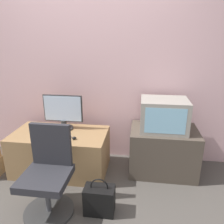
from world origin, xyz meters
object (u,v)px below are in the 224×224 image
office_chair (48,177)px  keyboard (55,137)px  mouse (74,138)px  crt_tv (164,115)px  main_monitor (63,112)px  handbag (99,200)px

office_chair → keyboard: bearing=104.1°
mouse → crt_tv: (1.01, 0.30, 0.22)m
keyboard → crt_tv: size_ratio=0.68×
keyboard → main_monitor: bearing=86.1°
handbag → crt_tv: bearing=51.9°
office_chair → handbag: size_ratio=2.26×
mouse → main_monitor: bearing=127.4°
main_monitor → mouse: size_ratio=9.84×
mouse → keyboard: bearing=176.8°
crt_tv → mouse: bearing=-163.5°
handbag → mouse: bearing=127.4°
main_monitor → mouse: (0.22, -0.29, -0.21)m
office_chair → main_monitor: bearing=98.1°
mouse → office_chair: size_ratio=0.06×
keyboard → handbag: (0.62, -0.51, -0.38)m
crt_tv → main_monitor: bearing=-179.4°
main_monitor → keyboard: bearing=-93.9°
crt_tv → office_chair: (-1.11, -0.82, -0.39)m
main_monitor → mouse: main_monitor is taller
keyboard → mouse: bearing=-3.2°
office_chair → handbag: (0.49, 0.02, -0.23)m
main_monitor → office_chair: bearing=-81.9°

